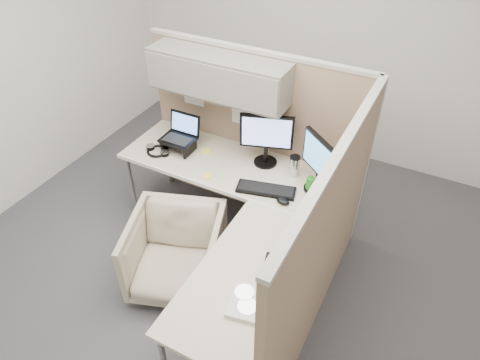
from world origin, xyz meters
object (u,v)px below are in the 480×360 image
at_px(monitor_left, 266,136).
at_px(keyboard, 266,190).
at_px(office_chair, 176,250).
at_px(desk, 235,206).

bearing_deg(monitor_left, keyboard, -82.60).
xyz_separation_m(office_chair, monitor_left, (0.33, 0.93, 0.64)).
bearing_deg(desk, keyboard, 56.46).
distance_m(desk, monitor_left, 0.65).
relative_size(monitor_left, keyboard, 1.00).
xyz_separation_m(desk, keyboard, (0.15, 0.23, 0.05)).
bearing_deg(office_chair, desk, 27.42).
bearing_deg(keyboard, office_chair, -143.45).
relative_size(desk, office_chair, 2.75).
bearing_deg(keyboard, desk, -137.27).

